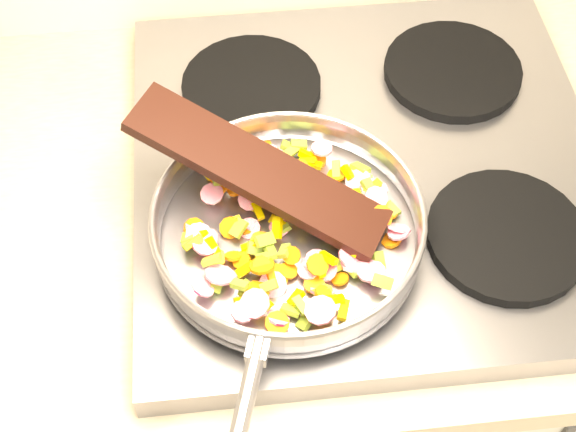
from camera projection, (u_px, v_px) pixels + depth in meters
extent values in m
cube|color=#939399|center=(368.00, 169.00, 1.04)|extent=(0.60, 0.60, 0.04)
cylinder|color=black|center=(271.00, 257.00, 0.93)|extent=(0.19, 0.19, 0.02)
cylinder|color=black|center=(507.00, 236.00, 0.95)|extent=(0.19, 0.19, 0.02)
cylinder|color=black|center=(251.00, 86.00, 1.09)|extent=(0.19, 0.19, 0.02)
cylinder|color=black|center=(453.00, 71.00, 1.11)|extent=(0.19, 0.19, 0.02)
cylinder|color=#9E9EA5|center=(288.00, 237.00, 0.93)|extent=(0.31, 0.31, 0.01)
torus|color=#9E9EA5|center=(288.00, 224.00, 0.91)|extent=(0.35, 0.35, 0.04)
torus|color=#9E9EA5|center=(288.00, 214.00, 0.90)|extent=(0.31, 0.31, 0.01)
cylinder|color=#9E9EA5|center=(240.00, 428.00, 0.76)|extent=(0.07, 0.19, 0.02)
cube|color=#9E9EA5|center=(258.00, 349.00, 0.81)|extent=(0.03, 0.04, 0.02)
cylinder|color=#E01548|center=(249.00, 199.00, 0.94)|extent=(0.04, 0.03, 0.02)
cube|color=#DDB000|center=(252.00, 186.00, 0.95)|extent=(0.02, 0.01, 0.02)
cube|color=#DDB000|center=(277.00, 228.00, 0.91)|extent=(0.02, 0.03, 0.02)
cylinder|color=#E01548|center=(374.00, 189.00, 0.95)|extent=(0.05, 0.05, 0.01)
cylinder|color=orange|center=(194.00, 229.00, 0.93)|extent=(0.03, 0.03, 0.03)
cylinder|color=orange|center=(278.00, 275.00, 0.89)|extent=(0.03, 0.03, 0.03)
cylinder|color=orange|center=(337.00, 175.00, 0.98)|extent=(0.03, 0.03, 0.01)
cylinder|color=#E01548|center=(237.00, 182.00, 0.97)|extent=(0.04, 0.04, 0.02)
cylinder|color=orange|center=(215.00, 174.00, 0.97)|extent=(0.03, 0.03, 0.01)
cylinder|color=orange|center=(323.00, 293.00, 0.86)|extent=(0.03, 0.03, 0.02)
cube|color=#DDB000|center=(264.00, 308.00, 0.86)|extent=(0.02, 0.02, 0.01)
cube|color=olive|center=(266.00, 244.00, 0.92)|extent=(0.02, 0.03, 0.02)
cylinder|color=#E01548|center=(349.00, 256.00, 0.89)|extent=(0.03, 0.03, 0.02)
cube|color=#DDB000|center=(303.00, 215.00, 0.92)|extent=(0.02, 0.02, 0.01)
cube|color=#DDB000|center=(258.00, 211.00, 0.93)|extent=(0.01, 0.02, 0.01)
cube|color=#DDB000|center=(251.00, 246.00, 0.90)|extent=(0.02, 0.01, 0.02)
cylinder|color=#E01548|center=(327.00, 271.00, 0.89)|extent=(0.03, 0.03, 0.02)
cylinder|color=#E01548|center=(255.00, 303.00, 0.85)|extent=(0.04, 0.04, 0.02)
cylinder|color=#E01548|center=(358.00, 181.00, 0.96)|extent=(0.04, 0.04, 0.02)
cylinder|color=#E01548|center=(235.00, 168.00, 0.97)|extent=(0.05, 0.04, 0.02)
cylinder|color=orange|center=(219.00, 185.00, 0.96)|extent=(0.03, 0.03, 0.03)
cube|color=olive|center=(217.00, 283.00, 0.88)|extent=(0.02, 0.02, 0.02)
cylinder|color=#E01548|center=(203.00, 288.00, 0.87)|extent=(0.03, 0.04, 0.02)
cylinder|color=#E01548|center=(356.00, 263.00, 0.90)|extent=(0.05, 0.05, 0.03)
cube|color=#DDB000|center=(239.00, 224.00, 0.93)|extent=(0.01, 0.02, 0.02)
cylinder|color=orange|center=(274.00, 177.00, 0.97)|extent=(0.03, 0.03, 0.02)
cylinder|color=#E01548|center=(398.00, 228.00, 0.92)|extent=(0.04, 0.04, 0.02)
cylinder|color=orange|center=(381.00, 217.00, 0.92)|extent=(0.03, 0.03, 0.02)
cube|color=olive|center=(337.00, 196.00, 0.95)|extent=(0.03, 0.02, 0.02)
cylinder|color=#E01548|center=(299.00, 187.00, 0.95)|extent=(0.03, 0.03, 0.01)
cylinder|color=#E01548|center=(273.00, 285.00, 0.88)|extent=(0.05, 0.04, 0.03)
cube|color=olive|center=(351.00, 249.00, 0.91)|extent=(0.02, 0.02, 0.02)
cube|color=olive|center=(391.00, 210.00, 0.94)|extent=(0.02, 0.02, 0.01)
cube|color=olive|center=(360.00, 168.00, 0.98)|extent=(0.03, 0.03, 0.02)
cylinder|color=#E01548|center=(320.00, 310.00, 0.85)|extent=(0.04, 0.04, 0.01)
cylinder|color=orange|center=(321.00, 201.00, 0.95)|extent=(0.04, 0.04, 0.01)
cube|color=#DDB000|center=(278.00, 222.00, 0.93)|extent=(0.02, 0.02, 0.01)
cube|color=#DDB000|center=(359.00, 192.00, 0.95)|extent=(0.03, 0.01, 0.02)
cylinder|color=orange|center=(262.00, 266.00, 0.88)|extent=(0.04, 0.04, 0.02)
cube|color=olive|center=(257.00, 249.00, 0.90)|extent=(0.03, 0.02, 0.02)
cube|color=#DDB000|center=(312.00, 164.00, 0.98)|extent=(0.03, 0.02, 0.01)
cube|color=olive|center=(270.00, 168.00, 0.97)|extent=(0.02, 0.02, 0.02)
cube|color=olive|center=(288.00, 211.00, 0.94)|extent=(0.02, 0.01, 0.02)
cube|color=#DDB000|center=(320.00, 149.00, 0.99)|extent=(0.01, 0.02, 0.02)
cube|color=olive|center=(239.00, 228.00, 0.92)|extent=(0.03, 0.03, 0.02)
cube|color=#DDB000|center=(206.00, 170.00, 0.96)|extent=(0.02, 0.02, 0.02)
cube|color=olive|center=(326.00, 224.00, 0.93)|extent=(0.02, 0.02, 0.01)
cube|color=olive|center=(277.00, 193.00, 0.96)|extent=(0.02, 0.02, 0.01)
cylinder|color=orange|center=(314.00, 284.00, 0.88)|extent=(0.03, 0.03, 0.00)
cube|color=olive|center=(299.00, 145.00, 0.99)|extent=(0.02, 0.01, 0.01)
cylinder|color=#E01548|center=(212.00, 194.00, 0.94)|extent=(0.04, 0.04, 0.01)
cube|color=#DDB000|center=(242.00, 301.00, 0.87)|extent=(0.02, 0.02, 0.01)
cube|color=olive|center=(270.00, 250.00, 0.90)|extent=(0.02, 0.02, 0.01)
cylinder|color=orange|center=(236.00, 189.00, 0.95)|extent=(0.03, 0.03, 0.01)
cube|color=#DDB000|center=(343.00, 310.00, 0.86)|extent=(0.02, 0.03, 0.01)
cylinder|color=orange|center=(340.00, 279.00, 0.89)|extent=(0.03, 0.03, 0.01)
cube|color=olive|center=(291.00, 151.00, 0.99)|extent=(0.03, 0.02, 0.01)
cube|color=#DDB000|center=(249.00, 152.00, 0.99)|extent=(0.02, 0.03, 0.01)
cylinder|color=orange|center=(257.00, 291.00, 0.87)|extent=(0.04, 0.04, 0.01)
cylinder|color=#E01548|center=(322.00, 148.00, 0.98)|extent=(0.03, 0.03, 0.01)
cube|color=#DDB000|center=(373.00, 187.00, 0.94)|extent=(0.02, 0.02, 0.01)
cylinder|color=#E01548|center=(271.00, 154.00, 0.97)|extent=(0.03, 0.04, 0.02)
cylinder|color=orange|center=(295.00, 186.00, 0.96)|extent=(0.03, 0.03, 0.02)
cylinder|color=#E01548|center=(376.00, 198.00, 0.93)|extent=(0.04, 0.04, 0.02)
cylinder|color=#E01548|center=(280.00, 189.00, 0.97)|extent=(0.03, 0.03, 0.02)
cylinder|color=orange|center=(261.00, 242.00, 0.92)|extent=(0.04, 0.04, 0.01)
cylinder|color=orange|center=(276.00, 187.00, 0.94)|extent=(0.03, 0.03, 0.02)
cylinder|color=orange|center=(294.00, 189.00, 0.94)|extent=(0.03, 0.03, 0.02)
cylinder|color=#E01548|center=(199.00, 235.00, 0.91)|extent=(0.04, 0.04, 0.02)
cylinder|color=orange|center=(242.00, 261.00, 0.90)|extent=(0.03, 0.03, 0.01)
cylinder|color=orange|center=(350.00, 251.00, 0.91)|extent=(0.02, 0.03, 0.02)
cylinder|color=orange|center=(289.00, 271.00, 0.89)|extent=(0.02, 0.02, 0.01)
cube|color=olive|center=(285.00, 251.00, 0.89)|extent=(0.02, 0.02, 0.01)
cylinder|color=#E01548|center=(245.00, 168.00, 0.98)|extent=(0.03, 0.04, 0.02)
cube|color=olive|center=(364.00, 179.00, 0.97)|extent=(0.02, 0.02, 0.01)
cylinder|color=orange|center=(271.00, 151.00, 0.99)|extent=(0.03, 0.03, 0.02)
cube|color=olive|center=(301.00, 305.00, 0.86)|extent=(0.02, 0.02, 0.01)
cylinder|color=orange|center=(262.00, 147.00, 0.98)|extent=(0.04, 0.03, 0.02)
cylinder|color=orange|center=(215.00, 258.00, 0.90)|extent=(0.03, 0.03, 0.01)
cylinder|color=orange|center=(315.00, 160.00, 0.99)|extent=(0.04, 0.04, 0.01)
cube|color=#DDB000|center=(308.00, 162.00, 0.98)|extent=(0.02, 0.01, 0.01)
cylinder|color=orange|center=(292.00, 255.00, 0.89)|extent=(0.03, 0.02, 0.02)
cube|color=#DDB000|center=(340.00, 204.00, 0.93)|extent=(0.01, 0.02, 0.02)
cube|color=#DDB000|center=(328.00, 258.00, 0.88)|extent=(0.02, 0.02, 0.01)
cylinder|color=#E01548|center=(352.00, 203.00, 0.94)|extent=(0.03, 0.03, 0.02)
cube|color=#DDB000|center=(296.00, 298.00, 0.87)|extent=(0.02, 0.02, 0.01)
cylinder|color=orange|center=(318.00, 265.00, 0.88)|extent=(0.04, 0.04, 0.02)
cube|color=#DDB000|center=(246.00, 269.00, 0.89)|extent=(0.03, 0.02, 0.02)
cube|color=olive|center=(212.00, 260.00, 0.88)|extent=(0.02, 0.01, 0.02)
cube|color=#DDB000|center=(259.00, 205.00, 0.95)|extent=(0.02, 0.02, 0.01)
cube|color=olive|center=(240.00, 285.00, 0.86)|extent=(0.02, 0.02, 0.01)
cube|color=#DDB000|center=(317.00, 205.00, 0.93)|extent=(0.02, 0.02, 0.01)
cube|color=olive|center=(287.00, 147.00, 1.00)|extent=(0.02, 0.02, 0.02)
cylinder|color=orange|center=(230.00, 228.00, 0.92)|extent=(0.04, 0.03, 0.03)
cylinder|color=orange|center=(387.00, 211.00, 0.94)|extent=(0.03, 0.03, 0.01)
cube|color=olive|center=(285.00, 226.00, 0.93)|extent=(0.02, 0.02, 0.02)
cube|color=olive|center=(291.00, 310.00, 0.86)|extent=(0.03, 0.02, 0.01)
cube|color=#DDB000|center=(350.00, 256.00, 0.91)|extent=(0.02, 0.01, 0.02)
cylinder|color=orange|center=(391.00, 240.00, 0.92)|extent=(0.03, 0.03, 0.02)
cylinder|color=#E01548|center=(316.00, 261.00, 0.90)|extent=(0.04, 0.04, 0.02)
cube|color=olive|center=(326.00, 227.00, 0.91)|extent=(0.02, 0.02, 0.01)
cube|color=#DDB000|center=(202.00, 231.00, 0.91)|extent=(0.02, 0.02, 0.01)
cube|color=#DDB000|center=(214.00, 174.00, 0.97)|extent=(0.02, 0.02, 0.02)
cylinder|color=#E01548|center=(371.00, 271.00, 0.88)|extent=(0.05, 0.05, 0.01)
cylinder|color=#E01548|center=(278.00, 317.00, 0.86)|extent=(0.03, 0.03, 0.02)
cylinder|color=#E01548|center=(279.00, 227.00, 0.93)|extent=(0.03, 0.04, 0.01)
cylinder|color=#E01548|center=(254.00, 193.00, 0.95)|extent=(0.04, 0.04, 0.02)
cube|color=#DDB000|center=(245.00, 182.00, 0.95)|extent=(0.02, 0.03, 0.01)
cube|color=#DDB000|center=(348.00, 172.00, 0.97)|extent=(0.02, 0.02, 0.02)
cylinder|color=#E01548|center=(360.00, 232.00, 0.92)|extent=(0.04, 0.04, 0.02)
cube|color=#DDB000|center=(301.00, 166.00, 0.98)|extent=(0.02, 0.01, 0.01)
cube|color=olive|center=(217.00, 179.00, 0.95)|extent=(0.01, 0.02, 0.01)
cylinder|color=orange|center=(277.00, 323.00, 0.85)|extent=(0.04, 0.03, 0.02)
cube|color=#DDB000|center=(349.00, 248.00, 0.90)|extent=(0.03, 0.03, 0.01)
cube|color=olive|center=(358.00, 271.00, 0.89)|extent=(0.03, 0.02, 0.01)
cylinder|color=orange|center=(261.00, 265.00, 0.88)|extent=(0.03, 0.02, 0.02)
cylinder|color=#E01548|center=(242.00, 312.00, 0.85)|extent=(0.04, 0.04, 0.01)
cylinder|color=orange|center=(249.00, 302.00, 0.87)|extent=(0.03, 0.03, 0.02)
cube|color=#DDB000|center=(320.00, 270.00, 0.89)|extent=(0.01, 0.03, 0.02)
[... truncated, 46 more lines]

